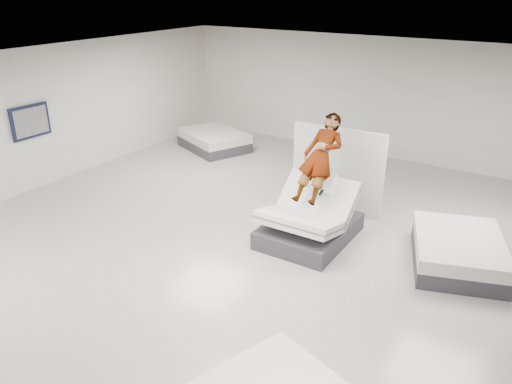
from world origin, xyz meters
TOP-DOWN VIEW (x-y plane):
  - room at (0.00, 0.00)m, footprint 14.00×14.04m
  - hero_bed at (0.58, 1.61)m, footprint 1.46×1.92m
  - person at (0.58, 1.93)m, footprint 0.67×1.67m
  - remote at (0.80, 1.58)m, footprint 0.05×0.14m
  - divider_panel at (0.44, 3.09)m, footprint 1.99×0.15m
  - flat_bed_right_far at (3.15, 2.15)m, footprint 1.95×2.25m
  - flat_bed_left_far at (-4.21, 5.01)m, footprint 2.29×2.03m
  - wall_poster at (-5.93, 0.50)m, footprint 0.06×0.95m

SIDE VIEW (x-z plane):
  - flat_bed_left_far at x=-4.21m, z-range 0.00..0.52m
  - flat_bed_right_far at x=3.15m, z-range 0.00..0.52m
  - hero_bed at x=0.58m, z-range -0.23..0.98m
  - divider_panel at x=0.44m, z-range 0.00..1.81m
  - remote at x=0.80m, z-range 0.98..1.06m
  - person at x=0.58m, z-range 0.50..2.01m
  - room at x=0.00m, z-range 0.00..3.20m
  - wall_poster at x=-5.93m, z-range 1.23..1.98m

